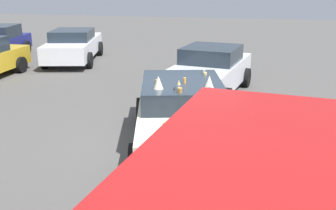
# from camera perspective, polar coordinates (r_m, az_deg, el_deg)

# --- Properties ---
(ground_plane) EXTENTS (60.00, 60.00, 0.00)m
(ground_plane) POSITION_cam_1_polar(r_m,az_deg,el_deg) (8.52, 1.98, -5.90)
(ground_plane) COLOR #514F4C
(art_car_decorated) EXTENTS (4.85, 2.79, 1.65)m
(art_car_decorated) POSITION_cam_1_polar(r_m,az_deg,el_deg) (8.28, 2.03, -1.24)
(art_car_decorated) COLOR beige
(art_car_decorated) RESTS_ON ground
(parked_sedan_behind_left) EXTENTS (4.54, 2.57, 1.45)m
(parked_sedan_behind_left) POSITION_cam_1_polar(r_m,az_deg,el_deg) (12.24, 5.99, 4.89)
(parked_sedan_behind_left) COLOR silver
(parked_sedan_behind_left) RESTS_ON ground
(parked_sedan_row_back_center) EXTENTS (4.86, 2.73, 1.38)m
(parked_sedan_row_back_center) POSITION_cam_1_polar(r_m,az_deg,el_deg) (17.67, -13.48, 8.38)
(parked_sedan_row_back_center) COLOR white
(parked_sedan_row_back_center) RESTS_ON ground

